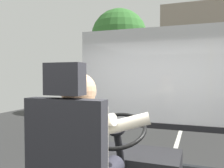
# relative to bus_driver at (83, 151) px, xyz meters

# --- Properties ---
(ground) EXTENTS (18.00, 44.00, 0.06)m
(ground) POSITION_rel_bus_driver_xyz_m (0.18, 9.24, -1.48)
(ground) COLOR #2C2C2C
(bus_driver) EXTENTS (0.81, 0.62, 0.81)m
(bus_driver) POSITION_rel_bus_driver_xyz_m (0.00, 0.00, 0.00)
(bus_driver) COLOR #282833
(bus_driver) RESTS_ON driver_seat
(steering_console) EXTENTS (1.10, 1.01, 0.87)m
(steering_console) POSITION_rel_bus_driver_xyz_m (-0.00, 1.11, -0.53)
(steering_console) COLOR black
(steering_console) RESTS_ON bus_floor
(windshield_panel) EXTENTS (2.50, 0.08, 1.48)m
(windshield_panel) POSITION_rel_bus_driver_xyz_m (0.18, 2.06, 0.29)
(windshield_panel) COLOR silver
(street_tree) EXTENTS (2.90, 2.90, 5.41)m
(street_tree) POSITION_rel_bus_driver_xyz_m (-3.14, 10.21, 2.48)
(street_tree) COLOR #4C3828
(street_tree) RESTS_ON ground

